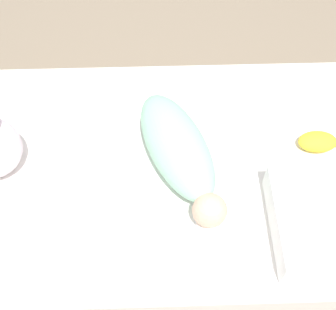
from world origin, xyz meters
TOP-DOWN VIEW (x-y plane):
  - ground_plane at (0.00, 0.00)m, footprint 12.00×12.00m
  - bed_mattress at (0.00, 0.00)m, footprint 1.58×1.02m
  - burp_cloth at (0.21, -0.19)m, footprint 0.19×0.17m
  - swaddled_baby at (0.07, 0.01)m, footprint 0.36×0.58m
  - pillow at (0.51, -0.27)m, footprint 0.30×0.37m
  - turtle_plush at (0.59, 0.07)m, footprint 0.17×0.09m

SIDE VIEW (x-z plane):
  - ground_plane at x=0.00m, z-range 0.00..0.00m
  - bed_mattress at x=0.00m, z-range 0.00..0.14m
  - burp_cloth at x=0.21m, z-range 0.14..0.16m
  - turtle_plush at x=0.59m, z-range 0.14..0.20m
  - pillow at x=0.51m, z-range 0.14..0.25m
  - swaddled_baby at x=0.07m, z-range 0.14..0.31m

